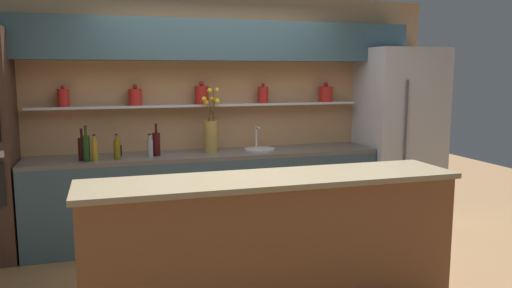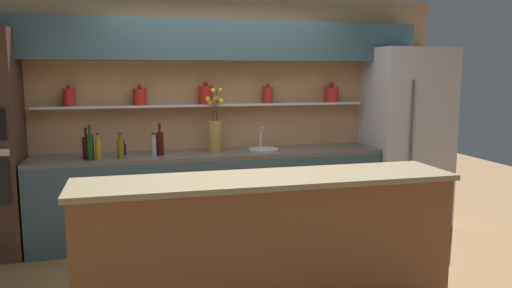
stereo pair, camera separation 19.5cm
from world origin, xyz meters
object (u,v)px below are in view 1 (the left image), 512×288
at_px(flower_vase, 211,132).
at_px(bottle_oil_6, 95,150).
at_px(refrigerator, 399,136).
at_px(bottle_wine_3, 156,144).
at_px(bottle_wine_0, 86,148).
at_px(bottle_sauce_5, 119,149).
at_px(bottle_spirit_1, 150,147).
at_px(bottle_oil_4, 117,149).
at_px(bottle_wine_2, 82,148).
at_px(sink_fixture, 259,148).

distance_m(flower_vase, bottle_oil_6, 1.20).
distance_m(refrigerator, bottle_wine_3, 2.81).
height_order(bottle_wine_0, bottle_sauce_5, bottle_wine_0).
bearing_deg(bottle_spirit_1, bottle_wine_3, 34.94).
relative_size(refrigerator, bottle_oil_4, 8.13).
height_order(flower_vase, bottle_wine_2, flower_vase).
bearing_deg(bottle_oil_4, bottle_wine_0, -175.24).
relative_size(refrigerator, flower_vase, 2.99).
bearing_deg(bottle_sauce_5, refrigerator, -2.21).
xyz_separation_m(sink_fixture, bottle_oil_6, (-1.70, -0.19, 0.09)).
distance_m(refrigerator, bottle_oil_4, 3.20).
bearing_deg(bottle_wine_3, flower_vase, 7.19).
height_order(sink_fixture, bottle_oil_6, bottle_oil_6).
distance_m(bottle_wine_3, bottle_oil_6, 0.61).
distance_m(bottle_spirit_1, bottle_sauce_5, 0.34).
bearing_deg(sink_fixture, bottle_oil_4, -174.77).
height_order(flower_vase, bottle_oil_6, flower_vase).
bearing_deg(bottle_spirit_1, bottle_wine_2, 179.62).
height_order(sink_fixture, bottle_wine_2, bottle_wine_2).
height_order(bottle_wine_3, bottle_oil_6, bottle_wine_3).
relative_size(sink_fixture, bottle_oil_6, 1.30).
distance_m(flower_vase, bottle_sauce_5, 0.95).
xyz_separation_m(refrigerator, flower_vase, (-2.24, 0.08, 0.12)).
distance_m(flower_vase, bottle_spirit_1, 0.67).
bearing_deg(bottle_oil_6, sink_fixture, 6.26).
relative_size(sink_fixture, bottle_spirit_1, 1.43).
relative_size(bottle_wine_2, bottle_oil_6, 1.19).
xyz_separation_m(bottle_spirit_1, bottle_oil_6, (-0.53, -0.09, 0.01)).
relative_size(bottle_wine_2, bottle_wine_3, 0.94).
relative_size(bottle_oil_4, bottle_sauce_5, 1.57).
height_order(flower_vase, bottle_wine_3, flower_vase).
height_order(refrigerator, flower_vase, refrigerator).
bearing_deg(sink_fixture, bottle_oil_6, -173.74).
bearing_deg(bottle_sauce_5, bottle_wine_2, -154.84).
xyz_separation_m(flower_vase, sink_fixture, (0.53, -0.03, -0.19)).
bearing_deg(bottle_wine_0, bottle_oil_6, -19.55).
bearing_deg(bottle_oil_6, bottle_wine_3, 13.42).
relative_size(flower_vase, bottle_wine_2, 2.21).
height_order(flower_vase, sink_fixture, flower_vase).
bearing_deg(bottle_sauce_5, bottle_wine_3, -18.10).
height_order(refrigerator, bottle_wine_3, refrigerator).
xyz_separation_m(flower_vase, bottle_oil_6, (-1.17, -0.21, -0.11)).
xyz_separation_m(bottle_wine_0, bottle_spirit_1, (0.60, 0.07, -0.03)).
relative_size(bottle_wine_3, bottle_sauce_5, 2.05).
relative_size(flower_vase, bottle_oil_6, 2.63).
bearing_deg(refrigerator, bottle_spirit_1, -179.11).
bearing_deg(bottle_wine_0, bottle_wine_2, 120.20).
height_order(bottle_sauce_5, bottle_oil_6, bottle_oil_6).
height_order(refrigerator, bottle_wine_0, refrigerator).
height_order(refrigerator, sink_fixture, refrigerator).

